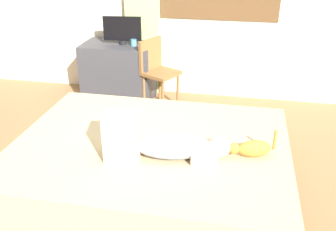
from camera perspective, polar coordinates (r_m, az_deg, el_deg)
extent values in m
plane|color=olive|center=(3.27, -4.57, -12.50)|extent=(16.00, 16.00, 0.00)
cube|color=brown|center=(3.30, -2.43, -10.50)|extent=(2.25, 1.76, 0.14)
cube|color=tan|center=(3.16, -2.51, -6.83)|extent=(2.19, 1.71, 0.36)
ellipsoid|color=#8C939E|center=(2.83, 0.88, -4.65)|extent=(0.60, 0.37, 0.17)
sphere|color=beige|center=(2.86, 7.74, -4.60)|extent=(0.17, 0.17, 0.17)
cube|color=beige|center=(2.81, -6.89, -3.13)|extent=(0.30, 0.29, 0.34)
cube|color=beige|center=(2.87, 5.30, -5.40)|extent=(0.25, 0.31, 0.08)
ellipsoid|color=#C67A2D|center=(2.92, 12.84, -4.86)|extent=(0.28, 0.18, 0.13)
sphere|color=#C67A2D|center=(2.87, 9.91, -4.91)|extent=(0.08, 0.08, 0.08)
cylinder|color=#C67A2D|center=(2.93, 15.75, -3.56)|extent=(0.03, 0.03, 0.16)
cube|color=#38383D|center=(5.07, -7.35, 6.58)|extent=(0.90, 0.56, 0.74)
cylinder|color=black|center=(4.93, -6.78, 10.87)|extent=(0.10, 0.10, 0.05)
cube|color=black|center=(4.89, -6.88, 12.85)|extent=(0.48, 0.08, 0.30)
cylinder|color=teal|center=(4.85, -5.19, 10.87)|extent=(0.08, 0.08, 0.08)
cylinder|color=brown|center=(4.80, 1.55, 3.74)|extent=(0.04, 0.04, 0.44)
cylinder|color=brown|center=(4.58, -0.78, 2.63)|extent=(0.04, 0.04, 0.44)
cylinder|color=brown|center=(4.97, -1.23, 4.57)|extent=(0.04, 0.04, 0.44)
cylinder|color=brown|center=(4.76, -3.60, 3.53)|extent=(0.04, 0.04, 0.44)
cube|color=brown|center=(4.69, -1.04, 6.36)|extent=(0.51, 0.51, 0.04)
cube|color=brown|center=(4.73, -2.66, 9.18)|extent=(0.21, 0.36, 0.38)
cube|color=#ADCC75|center=(5.05, -4.02, 16.47)|extent=(0.44, 0.06, 2.41)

